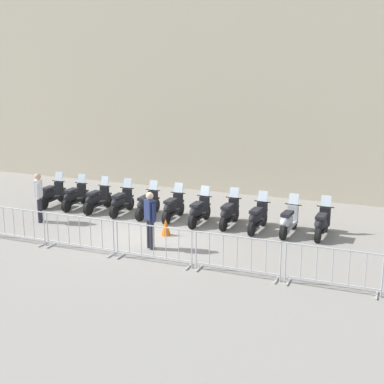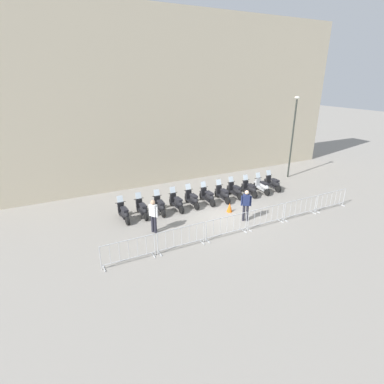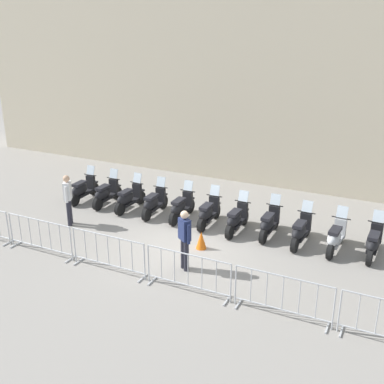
{
  "view_description": "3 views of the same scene",
  "coord_description": "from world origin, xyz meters",
  "views": [
    {
      "loc": [
        7.84,
        -13.89,
        5.27
      ],
      "look_at": [
        0.81,
        1.63,
        1.17
      ],
      "focal_mm": 48.63,
      "sensor_mm": 36.0,
      "label": 1
    },
    {
      "loc": [
        -8.04,
        -12.97,
        7.22
      ],
      "look_at": [
        -1.33,
        1.48,
        1.1
      ],
      "focal_mm": 28.02,
      "sensor_mm": 36.0,
      "label": 2
    },
    {
      "loc": [
        6.17,
        -10.93,
        6.43
      ],
      "look_at": [
        -0.59,
        1.74,
        1.15
      ],
      "focal_mm": 43.71,
      "sensor_mm": 36.0,
      "label": 3
    }
  ],
  "objects": [
    {
      "name": "barrier_segment_5",
      "position": [
        6.08,
        -1.8,
        0.53
      ],
      "size": [
        2.32,
        0.52,
        1.07
      ],
      "color": "#B2B5B7",
      "rests_on": "ground"
    },
    {
      "name": "building_facade",
      "position": [
        -0.29,
        7.76,
        5.7
      ],
      "size": [
        28.07,
        3.45,
        11.4
      ],
      "primitive_type": "cube",
      "rotation": [
        0.0,
        0.0,
        0.04
      ],
      "color": "beige",
      "rests_on": "ground"
    },
    {
      "name": "traffic_cone",
      "position": [
        0.49,
        0.3,
        0.28
      ],
      "size": [
        0.32,
        0.32,
        0.55
      ],
      "primitive_type": "cone",
      "color": "orange",
      "rests_on": "ground"
    },
    {
      "name": "barrier_segment_0",
      "position": [
        -5.93,
        -2.25,
        0.53
      ],
      "size": [
        2.32,
        0.52,
        1.07
      ],
      "color": "#B2B5B7",
      "rests_on": "ground"
    },
    {
      "name": "motorcycle_3",
      "position": [
        -2.13,
        1.8,
        0.45
      ],
      "size": [
        0.56,
        1.73,
        1.24
      ],
      "color": "black",
      "rests_on": "ground"
    },
    {
      "name": "motorcycle_0",
      "position": [
        -5.23,
        1.7,
        0.45
      ],
      "size": [
        0.56,
        1.73,
        1.24
      ],
      "color": "black",
      "rests_on": "ground"
    },
    {
      "name": "motorcycle_7",
      "position": [
        1.99,
        2.04,
        0.45
      ],
      "size": [
        0.56,
        1.72,
        1.24
      ],
      "color": "black",
      "rests_on": "ground"
    },
    {
      "name": "barrier_segment_2",
      "position": [
        -1.13,
        -2.07,
        0.53
      ],
      "size": [
        2.32,
        0.52,
        1.07
      ],
      "color": "#B2B5B7",
      "rests_on": "ground"
    },
    {
      "name": "motorcycle_9",
      "position": [
        4.06,
        1.99,
        0.45
      ],
      "size": [
        0.56,
        1.72,
        1.24
      ],
      "color": "black",
      "rests_on": "ground"
    },
    {
      "name": "barrier_segment_4",
      "position": [
        3.68,
        -1.89,
        0.53
      ],
      "size": [
        2.32,
        0.52,
        1.07
      ],
      "color": "#B2B5B7",
      "rests_on": "ground"
    },
    {
      "name": "officer_near_row_end",
      "position": [
        -4.18,
        -0.2,
        0.98
      ],
      "size": [
        0.38,
        0.48,
        1.73
      ],
      "color": "#23232D",
      "rests_on": "ground"
    },
    {
      "name": "motorcycle_2",
      "position": [
        -3.17,
        1.77,
        0.45
      ],
      "size": [
        0.56,
        1.72,
        1.24
      ],
      "color": "black",
      "rests_on": "ground"
    },
    {
      "name": "officer_mid_plaza",
      "position": [
        0.66,
        -1.02,
        0.98
      ],
      "size": [
        0.47,
        0.38,
        1.73
      ],
      "color": "#23232D",
      "rests_on": "ground"
    },
    {
      "name": "motorcycle_1",
      "position": [
        -4.2,
        1.78,
        0.45
      ],
      "size": [
        0.56,
        1.72,
        1.24
      ],
      "color": "black",
      "rests_on": "ground"
    },
    {
      "name": "motorcycle_10",
      "position": [
        5.09,
        2.15,
        0.45
      ],
      "size": [
        0.56,
        1.72,
        1.24
      ],
      "color": "black",
      "rests_on": "ground"
    },
    {
      "name": "ground_plane",
      "position": [
        0.0,
        0.0,
        0.0
      ],
      "size": [
        120.0,
        120.0,
        0.0
      ],
      "primitive_type": "plane",
      "color": "gray"
    },
    {
      "name": "motorcycle_4",
      "position": [
        -1.11,
        1.9,
        0.45
      ],
      "size": [
        0.56,
        1.72,
        1.24
      ],
      "color": "black",
      "rests_on": "ground"
    },
    {
      "name": "motorcycle_5",
      "position": [
        -0.07,
        1.9,
        0.45
      ],
      "size": [
        0.56,
        1.73,
        1.24
      ],
      "color": "black",
      "rests_on": "ground"
    },
    {
      "name": "barrier_segment_3",
      "position": [
        1.28,
        -1.98,
        0.53
      ],
      "size": [
        2.32,
        0.52,
        1.07
      ],
      "color": "#B2B5B7",
      "rests_on": "ground"
    },
    {
      "name": "motorcycle_8",
      "position": [
        3.02,
        1.94,
        0.45
      ],
      "size": [
        0.56,
        1.72,
        1.24
      ],
      "color": "black",
      "rests_on": "ground"
    },
    {
      "name": "barrier_segment_1",
      "position": [
        -3.53,
        -2.16,
        0.53
      ],
      "size": [
        2.32,
        0.52,
        1.07
      ],
      "color": "#B2B5B7",
      "rests_on": "ground"
    },
    {
      "name": "street_lamp",
      "position": [
        7.98,
        3.9,
        3.59
      ],
      "size": [
        0.36,
        0.36,
        5.97
      ],
      "color": "#2D332D",
      "rests_on": "ground"
    },
    {
      "name": "motorcycle_6",
      "position": [
        0.96,
        1.85,
        0.45
      ],
      "size": [
        0.56,
        1.72,
        1.24
      ],
      "color": "black",
      "rests_on": "ground"
    }
  ]
}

